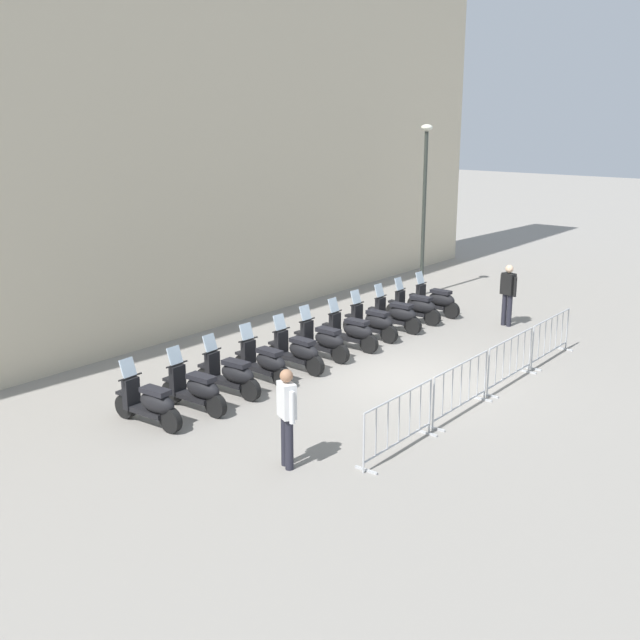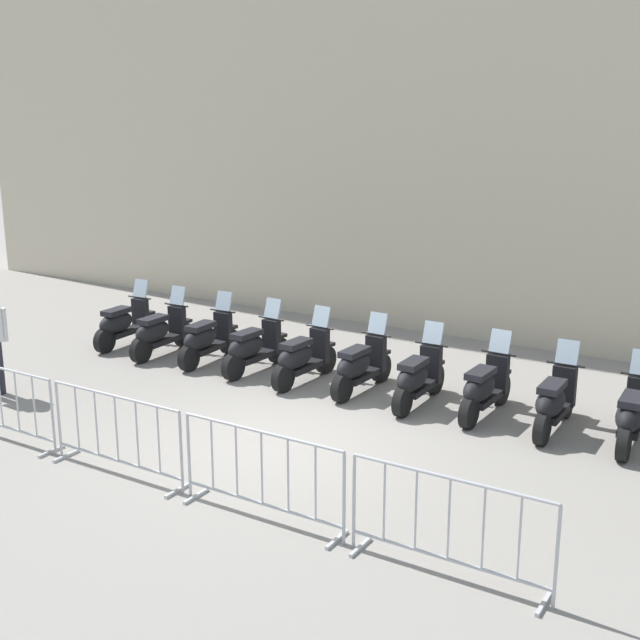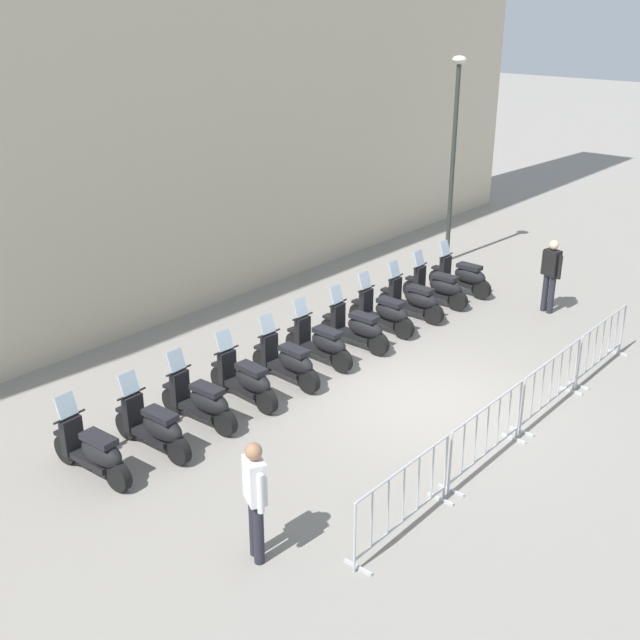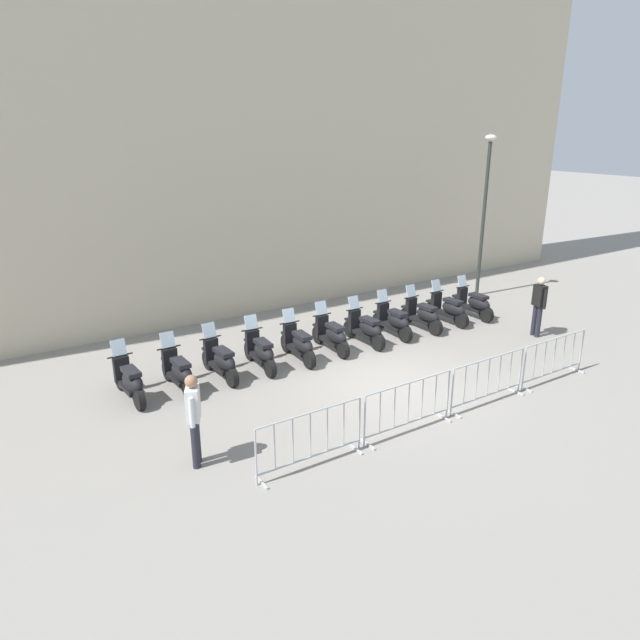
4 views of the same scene
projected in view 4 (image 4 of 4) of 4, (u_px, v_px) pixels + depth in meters
ground_plane at (390, 384)px, 13.39m from camera, size 120.00×120.00×0.00m
building_facade at (234, 47)px, 16.99m from camera, size 28.04×2.97×15.80m
motorcycle_0 at (130, 381)px, 12.47m from camera, size 0.56×1.73×1.24m
motorcycle_1 at (179, 372)px, 12.92m from camera, size 0.56×1.72×1.24m
motorcycle_2 at (221, 361)px, 13.53m from camera, size 0.56×1.73×1.24m
motorcycle_3 at (261, 352)px, 14.07m from camera, size 0.56×1.72×1.24m
motorcycle_4 at (299, 344)px, 14.57m from camera, size 0.56×1.72×1.24m
motorcycle_5 at (332, 335)px, 15.19m from camera, size 0.56×1.72×1.24m
motorcycle_6 at (366, 329)px, 15.68m from camera, size 0.56×1.72×1.24m
motorcycle_7 at (394, 321)px, 16.29m from camera, size 0.56×1.72×1.24m
motorcycle_8 at (423, 315)px, 16.80m from camera, size 0.56×1.72×1.24m
motorcycle_9 at (448, 309)px, 17.37m from camera, size 0.56×1.73×1.24m
motorcycle_10 at (474, 304)px, 17.88m from camera, size 0.56×1.72×1.24m
barrier_segment_0 at (311, 440)px, 10.00m from camera, size 2.16×0.48×1.07m
barrier_segment_1 at (408, 407)px, 11.15m from camera, size 2.16×0.48×1.07m
barrier_segment_2 at (488, 381)px, 12.30m from camera, size 2.16×0.48×1.07m
barrier_segment_3 at (554, 359)px, 13.46m from camera, size 2.16×0.48×1.07m
street_lamp at (485, 201)px, 19.35m from camera, size 0.36×0.36×5.43m
officer_near_row_end at (539, 303)px, 16.15m from camera, size 0.29×0.54×1.73m
officer_mid_plaza at (194, 415)px, 9.90m from camera, size 0.36×0.50×1.73m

